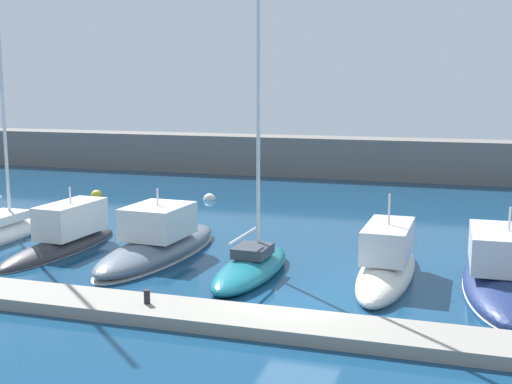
{
  "coord_description": "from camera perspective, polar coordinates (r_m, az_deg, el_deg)",
  "views": [
    {
      "loc": [
        4.82,
        -19.85,
        7.16
      ],
      "look_at": [
        -3.38,
        6.32,
        2.65
      ],
      "focal_mm": 46.14,
      "sensor_mm": 36.0,
      "label": 1
    }
  ],
  "objects": [
    {
      "name": "ground_plane",
      "position": [
        21.65,
        3.58,
        -9.99
      ],
      "size": [
        120.0,
        120.0,
        0.0
      ],
      "primitive_type": "plane",
      "color": "navy"
    },
    {
      "name": "mooring_buoy_white",
      "position": [
        41.26,
        -4.05,
        -0.67
      ],
      "size": [
        0.8,
        0.8,
        0.8
      ],
      "primitive_type": "sphere",
      "color": "white",
      "rests_on": "ground_plane"
    },
    {
      "name": "breakwater_seawall",
      "position": [
        50.99,
        11.87,
        2.81
      ],
      "size": [
        108.0,
        3.25,
        3.07
      ],
      "primitive_type": "cube",
      "color": "slate",
      "rests_on": "ground_plane"
    },
    {
      "name": "motorboat_navy_sixth",
      "position": [
        25.05,
        20.9,
        -6.71
      ],
      "size": [
        3.13,
        9.24,
        3.36
      ],
      "rotation": [
        0.0,
        0.0,
        1.59
      ],
      "color": "navy",
      "rests_on": "ground_plane"
    },
    {
      "name": "motorboat_ivory_fifth",
      "position": [
        25.09,
        11.31,
        -6.02
      ],
      "size": [
        2.09,
        7.99,
        3.56
      ],
      "rotation": [
        0.0,
        0.0,
        1.55
      ],
      "color": "silver",
      "rests_on": "ground_plane"
    },
    {
      "name": "motorboat_charcoal_second",
      "position": [
        30.02,
        -16.25,
        -3.82
      ],
      "size": [
        2.26,
        7.86,
        3.09
      ],
      "rotation": [
        0.0,
        0.0,
        1.52
      ],
      "color": "#2D2D33",
      "rests_on": "ground_plane"
    },
    {
      "name": "dock_pier",
      "position": [
        19.68,
        2.1,
        -11.39
      ],
      "size": [
        36.44,
        2.0,
        0.39
      ],
      "primitive_type": "cube",
      "color": "gray",
      "rests_on": "ground_plane"
    },
    {
      "name": "mooring_buoy_yellow",
      "position": [
        43.88,
        -13.65,
        -0.31
      ],
      "size": [
        0.75,
        0.75,
        0.75
      ],
      "primitive_type": "sphere",
      "color": "yellow",
      "rests_on": "ground_plane"
    },
    {
      "name": "motorboat_slate_third",
      "position": [
        28.11,
        -8.4,
        -4.27
      ],
      "size": [
        3.19,
        9.24,
        3.09
      ],
      "rotation": [
        0.0,
        0.0,
        1.51
      ],
      "color": "slate",
      "rests_on": "ground_plane"
    },
    {
      "name": "sailboat_teal_fourth",
      "position": [
        24.89,
        -0.43,
        -6.34
      ],
      "size": [
        2.16,
        6.43,
        12.69
      ],
      "rotation": [
        0.0,
        0.0,
        1.54
      ],
      "color": "#19707F",
      "rests_on": "ground_plane"
    },
    {
      "name": "dock_bollard",
      "position": [
        21.02,
        -9.43,
        -8.95
      ],
      "size": [
        0.2,
        0.2,
        0.44
      ],
      "primitive_type": "cylinder",
      "color": "black",
      "rests_on": "dock_pier"
    }
  ]
}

